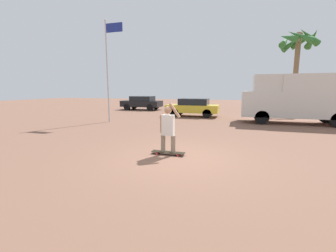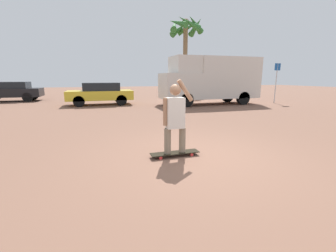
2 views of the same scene
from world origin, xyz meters
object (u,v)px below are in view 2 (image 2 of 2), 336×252
at_px(camper_van, 211,79).
at_px(palm_tree_near_van, 185,32).
at_px(street_sign, 276,78).
at_px(person_skateboarder, 175,115).
at_px(parked_car_black, 11,91).
at_px(parked_car_yellow, 101,93).
at_px(skateboard, 175,153).

distance_m(camper_van, palm_tree_near_van, 8.88).
xyz_separation_m(palm_tree_near_van, street_sign, (3.06, -8.39, -4.16)).
bearing_deg(palm_tree_near_van, person_skateboarder, -112.32).
bearing_deg(street_sign, palm_tree_near_van, 110.04).
bearing_deg(parked_car_black, camper_van, -24.68).
relative_size(palm_tree_near_van, street_sign, 2.78).
height_order(camper_van, parked_car_black, camper_van).
bearing_deg(camper_van, parked_car_black, 155.32).
bearing_deg(parked_car_yellow, person_skateboarder, -82.88).
xyz_separation_m(camper_van, street_sign, (4.35, -0.68, 0.06)).
xyz_separation_m(parked_car_black, street_sign, (17.01, -6.50, 0.90)).
height_order(skateboard, parked_car_black, parked_car_black).
bearing_deg(palm_tree_near_van, street_sign, -69.96).
bearing_deg(camper_van, person_skateboarder, -122.29).
bearing_deg(skateboard, parked_car_yellow, 97.12).
xyz_separation_m(parked_car_yellow, palm_tree_near_van, (7.93, 5.93, 5.07)).
bearing_deg(camper_van, parked_car_yellow, 164.98).
xyz_separation_m(person_skateboarder, palm_tree_near_van, (6.65, 16.20, 4.91)).
xyz_separation_m(parked_car_black, palm_tree_near_van, (13.95, 1.89, 5.06)).
distance_m(palm_tree_near_van, street_sign, 9.86).
distance_m(parked_car_black, palm_tree_near_van, 14.96).
height_order(person_skateboarder, camper_van, camper_van).
relative_size(person_skateboarder, palm_tree_near_van, 0.22).
xyz_separation_m(skateboard, parked_car_yellow, (-1.28, 10.27, 0.65)).
bearing_deg(parked_car_yellow, palm_tree_near_van, 36.76).
relative_size(parked_car_black, street_sign, 1.55).
height_order(skateboard, parked_car_yellow, parked_car_yellow).
xyz_separation_m(skateboard, parked_car_black, (-7.30, 14.31, 0.66)).
bearing_deg(street_sign, skateboard, -141.21).
bearing_deg(street_sign, person_skateboarder, -141.21).
xyz_separation_m(person_skateboarder, parked_car_black, (-7.30, 14.31, -0.15)).
distance_m(person_skateboarder, parked_car_yellow, 10.35).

